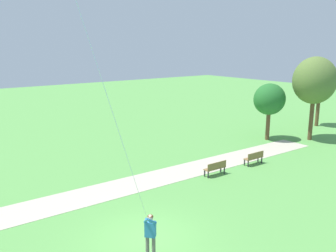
{
  "coord_description": "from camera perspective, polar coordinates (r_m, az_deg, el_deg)",
  "views": [
    {
      "loc": [
        11.15,
        -7.24,
        7.75
      ],
      "look_at": [
        0.63,
        0.71,
        4.77
      ],
      "focal_mm": 38.0,
      "sensor_mm": 36.0,
      "label": 1
    }
  ],
  "objects": [
    {
      "name": "tree_lakeside_near",
      "position": [
        37.55,
        23.25,
        6.46
      ],
      "size": [
        2.37,
        2.36,
        6.05
      ],
      "color": "brown",
      "rests_on": "ground"
    },
    {
      "name": "tree_behind_path",
      "position": [
        31.51,
        22.47,
        6.74
      ],
      "size": [
        3.38,
        3.78,
        6.93
      ],
      "color": "brown",
      "rests_on": "ground"
    },
    {
      "name": "park_bench_far_walkway",
      "position": [
        24.4,
        13.67,
        -4.88
      ],
      "size": [
        0.48,
        1.51,
        0.88
      ],
      "color": "olive",
      "rests_on": "ground"
    },
    {
      "name": "walkway_path",
      "position": [
        20.39,
        -7.27,
        -9.67
      ],
      "size": [
        3.19,
        32.05,
        0.02
      ],
      "primitive_type": "cube",
      "rotation": [
        0.0,
        0.0,
        -0.02
      ],
      "color": "#B7AD99",
      "rests_on": "ground"
    },
    {
      "name": "ground_plane",
      "position": [
        15.39,
        -3.69,
        -17.52
      ],
      "size": [
        120.0,
        120.0,
        0.0
      ],
      "primitive_type": "plane",
      "color": "#569947"
    },
    {
      "name": "tree_lakeside_far",
      "position": [
        30.57,
        15.97,
        4.1
      ],
      "size": [
        2.46,
        2.79,
        4.75
      ],
      "color": "brown",
      "rests_on": "ground"
    },
    {
      "name": "park_bench_near_walkway",
      "position": [
        21.97,
        7.64,
        -6.61
      ],
      "size": [
        0.48,
        1.51,
        0.88
      ],
      "color": "olive",
      "rests_on": "ground"
    },
    {
      "name": "person_kite_flyer",
      "position": [
        13.66,
        -2.87,
        -16.65
      ],
      "size": [
        0.58,
        0.61,
        1.83
      ],
      "color": "#232328",
      "rests_on": "ground"
    }
  ]
}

